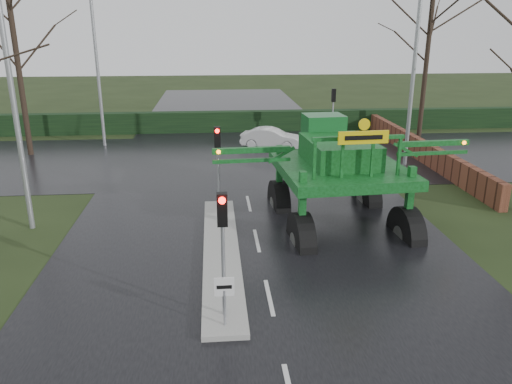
{
  "coord_description": "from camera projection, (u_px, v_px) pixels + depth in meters",
  "views": [
    {
      "loc": [
        -1.48,
        -12.48,
        7.34
      ],
      "look_at": [
        -0.06,
        3.6,
        2.0
      ],
      "focal_mm": 35.0,
      "sensor_mm": 36.0,
      "label": 1
    }
  ],
  "objects": [
    {
      "name": "street_light_left_far",
      "position": [
        101.0,
        50.0,
        30.58
      ],
      "size": [
        3.85,
        0.3,
        10.0
      ],
      "color": "gray",
      "rests_on": "ground"
    },
    {
      "name": "traffic_signal_mid",
      "position": [
        218.0,
        149.0,
        20.39
      ],
      "size": [
        0.26,
        0.33,
        3.52
      ],
      "color": "gray",
      "rests_on": "ground"
    },
    {
      "name": "street_light_left_near",
      "position": [
        17.0,
        68.0,
        17.34
      ],
      "size": [
        3.85,
        0.3,
        10.0
      ],
      "color": "gray",
      "rests_on": "ground"
    },
    {
      "name": "tree_right_far",
      "position": [
        429.0,
        41.0,
        33.13
      ],
      "size": [
        7.0,
        7.0,
        12.05
      ],
      "color": "black",
      "rests_on": "ground"
    },
    {
      "name": "tree_left_far",
      "position": [
        13.0,
        31.0,
        27.97
      ],
      "size": [
        7.7,
        7.7,
        13.26
      ],
      "color": "black",
      "rests_on": "ground"
    },
    {
      "name": "road_main",
      "position": [
        246.0,
        190.0,
        23.69
      ],
      "size": [
        14.0,
        80.0,
        0.02
      ],
      "primitive_type": "cube",
      "color": "black",
      "rests_on": "ground"
    },
    {
      "name": "traffic_signal_far",
      "position": [
        333.0,
        103.0,
        32.88
      ],
      "size": [
        0.26,
        0.33,
        3.52
      ],
      "rotation": [
        0.0,
        0.0,
        3.14
      ],
      "color": "gray",
      "rests_on": "ground"
    },
    {
      "name": "street_light_right",
      "position": [
        409.0,
        56.0,
        24.38
      ],
      "size": [
        3.85,
        0.3,
        10.0
      ],
      "color": "gray",
      "rests_on": "ground"
    },
    {
      "name": "ground",
      "position": [
        269.0,
        298.0,
        14.23
      ],
      "size": [
        140.0,
        140.0,
        0.0
      ],
      "primitive_type": "plane",
      "color": "black",
      "rests_on": "ground"
    },
    {
      "name": "hedge_row",
      "position": [
        233.0,
        121.0,
        36.69
      ],
      "size": [
        44.0,
        0.9,
        1.5
      ],
      "primitive_type": "cube",
      "color": "black",
      "rests_on": "ground"
    },
    {
      "name": "median_island",
      "position": [
        221.0,
        252.0,
        16.93
      ],
      "size": [
        1.2,
        10.0,
        0.16
      ],
      "primitive_type": "cube",
      "color": "gray",
      "rests_on": "ground"
    },
    {
      "name": "crop_sprayer",
      "position": [
        301.0,
        170.0,
        17.29
      ],
      "size": [
        9.95,
        6.51,
        5.57
      ],
      "rotation": [
        0.0,
        0.0,
        0.07
      ],
      "color": "black",
      "rests_on": "ground"
    },
    {
      "name": "road_cross",
      "position": [
        239.0,
        158.0,
        29.36
      ],
      "size": [
        80.0,
        12.0,
        0.02
      ],
      "primitive_type": "cube",
      "color": "black",
      "rests_on": "ground"
    },
    {
      "name": "white_sedan",
      "position": [
        271.0,
        148.0,
        31.89
      ],
      "size": [
        4.07,
        2.44,
        1.27
      ],
      "primitive_type": "imported",
      "rotation": [
        0.0,
        0.0,
        1.26
      ],
      "color": "silver",
      "rests_on": "ground"
    },
    {
      "name": "traffic_signal_near",
      "position": [
        223.0,
        229.0,
        12.36
      ],
      "size": [
        0.26,
        0.33,
        3.52
      ],
      "color": "gray",
      "rests_on": "ground"
    },
    {
      "name": "keep_left_sign",
      "position": [
        224.0,
        294.0,
        12.37
      ],
      "size": [
        0.5,
        0.07,
        1.35
      ],
      "color": "gray",
      "rests_on": "ground"
    },
    {
      "name": "brick_wall",
      "position": [
        412.0,
        145.0,
        30.05
      ],
      "size": [
        0.4,
        20.0,
        1.2
      ],
      "primitive_type": "cube",
      "color": "#592D1E",
      "rests_on": "ground"
    }
  ]
}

